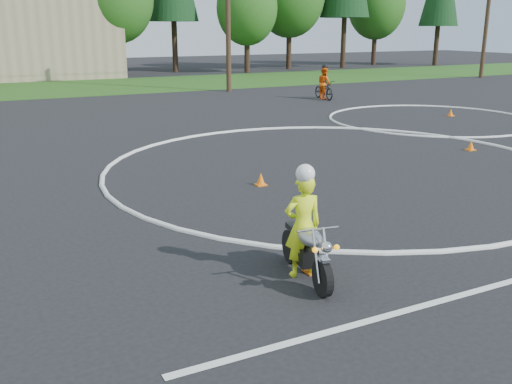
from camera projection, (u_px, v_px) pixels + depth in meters
name	position (u px, v px, depth m)	size (l,w,h in m)	color
ground	(414.00, 196.00, 12.47)	(120.00, 120.00, 0.00)	black
grass_strip	(117.00, 86.00, 35.61)	(120.00, 10.00, 0.02)	#1E4714
course_markings	(370.00, 150.00, 17.14)	(19.05, 19.05, 0.12)	silver
primary_motorcycle	(307.00, 250.00, 8.28)	(0.66, 1.75, 0.92)	black
rider_primary_grp	(303.00, 223.00, 8.29)	(0.62, 0.46, 1.71)	#E4FF1A
rider_second_grp	(324.00, 87.00, 28.96)	(0.80, 1.88, 1.76)	black
traffic_cones	(464.00, 144.00, 17.35)	(17.79, 10.94, 0.30)	orange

